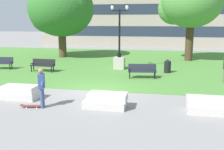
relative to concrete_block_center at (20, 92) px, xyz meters
The scene contains 15 objects.
ground_plane 3.83m from the concrete_block_center, 32.41° to the left, with size 140.00×140.00×0.00m, color gray.
grass_lawn 12.47m from the concrete_block_center, 75.02° to the left, with size 40.00×20.00×0.02m, color #4C8438.
concrete_block_center is the anchor object (origin of this frame).
concrete_block_left 4.36m from the concrete_block_center, ahead, with size 1.84×0.90×0.64m.
concrete_block_right 8.55m from the concrete_block_center, ahead, with size 1.81×0.90×0.64m.
person_skateboarder 2.03m from the concrete_block_center, 30.72° to the right, with size 0.39×0.58×1.71m.
skateboard 1.68m from the concrete_block_center, 42.10° to the right, with size 1.04×0.37×0.14m.
park_bench_near_left 7.79m from the concrete_block_center, 46.62° to the left, with size 1.86×0.77×0.90m.
park_bench_near_right 6.78m from the concrete_block_center, 106.50° to the left, with size 1.82×0.61×0.90m.
park_bench_far_left 8.78m from the concrete_block_center, 129.00° to the left, with size 1.85×0.72×0.90m.
lamp_post_center 9.30m from the concrete_block_center, 68.88° to the left, with size 1.32×0.80×4.86m.
tree_near_left 15.15m from the concrete_block_center, 103.92° to the left, with size 6.71×6.39×7.50m.
tree_near_right 17.43m from the concrete_block_center, 57.99° to the left, with size 5.69×5.42×7.59m.
trash_bin 10.47m from the concrete_block_center, 48.28° to the left, with size 0.49×0.49×0.96m.
building_facade_distant 27.50m from the concrete_block_center, 80.62° to the left, with size 31.66×1.03×11.99m.
Camera 1 is at (3.45, -12.99, 3.66)m, focal length 42.00 mm.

